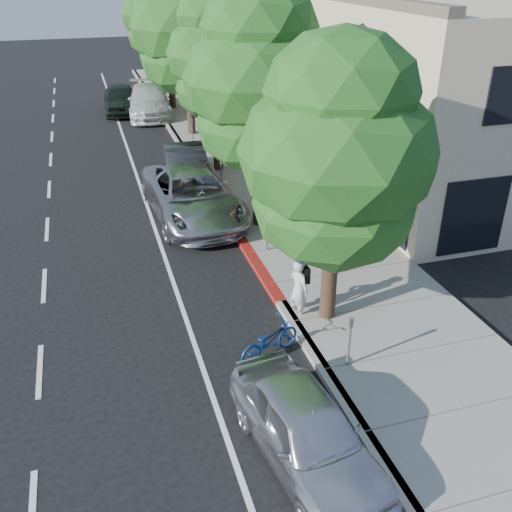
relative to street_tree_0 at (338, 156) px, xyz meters
name	(u,v)px	position (x,y,z in m)	size (l,w,h in m)	color
ground	(270,287)	(-0.90, 2.00, -4.42)	(120.00, 120.00, 0.00)	black
sidewalk	(263,183)	(1.40, 10.00, -4.35)	(4.60, 56.00, 0.15)	gray
curb	(209,189)	(-0.90, 10.00, -4.35)	(0.30, 56.00, 0.15)	#9E998E
curb_red_segment	(260,269)	(-0.90, 3.00, -4.35)	(0.32, 4.00, 0.15)	maroon
storefront_building	(333,54)	(8.70, 20.00, -0.92)	(10.00, 36.00, 7.00)	beige
street_tree_0	(338,156)	(0.00, 0.00, 0.00)	(4.58, 4.58, 7.22)	black
street_tree_1	(259,82)	(0.00, 6.00, 0.54)	(4.79, 4.79, 8.01)	black
street_tree_2	(215,57)	(0.00, 12.00, 0.43)	(3.95, 3.95, 7.61)	black
street_tree_3	(186,29)	(0.00, 18.00, 0.87)	(5.59, 5.59, 8.68)	black
street_tree_4	(168,36)	(0.00, 24.00, -0.15)	(4.21, 4.21, 6.92)	black
street_tree_5	(153,16)	(0.00, 30.00, 0.47)	(4.31, 4.31, 7.76)	black
cyclist	(299,289)	(-0.65, 0.40, -3.59)	(0.61, 0.40, 1.66)	silver
bicycle	(269,340)	(-1.89, -1.00, -3.98)	(0.59, 1.70, 0.89)	navy
silver_suv	(192,196)	(-2.02, 7.50, -3.57)	(2.83, 6.13, 1.70)	#ABAAAF
dark_sedan	(186,166)	(-1.60, 11.00, -3.66)	(1.63, 4.66, 1.54)	black
white_pickup	(149,101)	(-1.57, 23.00, -3.58)	(2.37, 5.84, 1.70)	silver
dark_suv_far	(120,99)	(-3.10, 24.34, -3.60)	(1.94, 4.82, 1.64)	black
near_car_a	(306,430)	(-2.22, -4.17, -3.72)	(1.67, 4.16, 1.42)	silver
pedestrian	(274,143)	(2.54, 11.95, -3.29)	(0.95, 0.74, 1.96)	black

